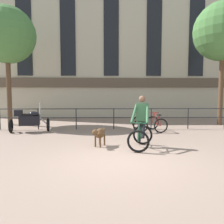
{
  "coord_description": "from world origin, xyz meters",
  "views": [
    {
      "loc": [
        -0.38,
        -5.62,
        1.74
      ],
      "look_at": [
        -0.15,
        2.86,
        1.05
      ],
      "focal_mm": 35.0,
      "sensor_mm": 36.0,
      "label": 1
    }
  ],
  "objects": [
    {
      "name": "cyclist_with_bike",
      "position": [
        0.76,
        1.41,
        0.76
      ],
      "size": [
        0.98,
        1.31,
        1.7
      ],
      "rotation": [
        0.0,
        0.0,
        -0.28
      ],
      "color": "black",
      "rests_on": "ground_plane"
    },
    {
      "name": "parked_bicycle_mid_left",
      "position": [
        2.0,
        4.54,
        0.36
      ],
      "size": [
        0.82,
        1.2,
        0.86
      ],
      "rotation": [
        0.0,
        0.0,
        3.3
      ],
      "color": "black",
      "rests_on": "ground_plane"
    },
    {
      "name": "parked_bicycle_near_lamp",
      "position": [
        1.19,
        4.54,
        0.36
      ],
      "size": [
        0.74,
        1.15,
        0.86
      ],
      "rotation": [
        0.0,
        0.0,
        3.07
      ],
      "color": "black",
      "rests_on": "ground_plane"
    },
    {
      "name": "dog",
      "position": [
        -0.61,
        1.56,
        0.43
      ],
      "size": [
        0.49,
        0.83,
        0.62
      ],
      "rotation": [
        0.0,
        0.0,
        -0.44
      ],
      "color": "brown",
      "rests_on": "ground_plane"
    },
    {
      "name": "tree_canalside_left",
      "position": [
        -5.89,
        6.94,
        5.01
      ],
      "size": [
        3.14,
        3.14,
        6.61
      ],
      "color": "brown",
      "rests_on": "ground_plane"
    },
    {
      "name": "ground_plane",
      "position": [
        0.0,
        0.0,
        0.0
      ],
      "size": [
        60.0,
        60.0,
        0.0
      ],
      "primitive_type": "plane",
      "color": "gray"
    },
    {
      "name": "building_facade",
      "position": [
        0.0,
        10.99,
        5.74
      ],
      "size": [
        18.0,
        0.72,
        11.52
      ],
      "color": "#BCB299",
      "rests_on": "ground_plane"
    },
    {
      "name": "tree_canalside_right",
      "position": [
        6.12,
        6.61,
        5.2
      ],
      "size": [
        3.24,
        3.24,
        6.85
      ],
      "color": "brown",
      "rests_on": "ground_plane"
    },
    {
      "name": "parked_motorcycle",
      "position": [
        -3.93,
        4.47,
        0.56
      ],
      "size": [
        1.84,
        0.97,
        1.35
      ],
      "rotation": [
        0.0,
        0.0,
        1.78
      ],
      "color": "black",
      "rests_on": "ground_plane"
    },
    {
      "name": "canal_railing",
      "position": [
        -0.0,
        5.2,
        0.71
      ],
      "size": [
        15.05,
        0.05,
        1.05
      ],
      "color": "#232326",
      "rests_on": "ground_plane"
    }
  ]
}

